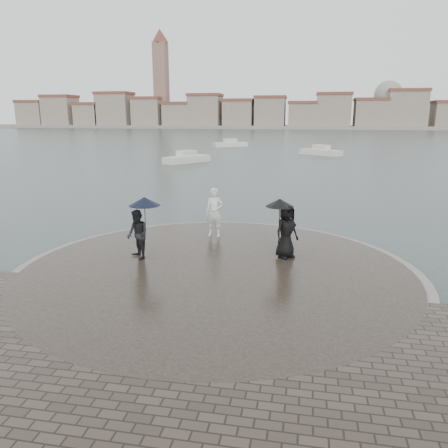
# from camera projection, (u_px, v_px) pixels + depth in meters

# --- Properties ---
(ground) EXTENTS (400.00, 400.00, 0.00)m
(ground) POSITION_uv_depth(u_px,v_px,m) (186.00, 333.00, 10.20)
(ground) COLOR #2B3835
(ground) RESTS_ON ground
(kerb_ring) EXTENTS (12.50, 12.50, 0.32)m
(kerb_ring) POSITION_uv_depth(u_px,v_px,m) (216.00, 274.00, 13.50)
(kerb_ring) COLOR gray
(kerb_ring) RESTS_ON ground
(quay_tip) EXTENTS (11.90, 11.90, 0.36)m
(quay_tip) POSITION_uv_depth(u_px,v_px,m) (216.00, 274.00, 13.49)
(quay_tip) COLOR #2D261E
(quay_tip) RESTS_ON ground
(statue) EXTENTS (0.69, 0.46, 1.89)m
(statue) POSITION_uv_depth(u_px,v_px,m) (214.00, 212.00, 16.83)
(statue) COLOR silver
(statue) RESTS_ON quay_tip
(visitor_left) EXTENTS (1.27, 1.12, 2.04)m
(visitor_left) POSITION_uv_depth(u_px,v_px,m) (139.00, 225.00, 14.15)
(visitor_left) COLOR black
(visitor_left) RESTS_ON quay_tip
(visitor_right) EXTENTS (1.24, 1.09, 1.95)m
(visitor_right) POSITION_uv_depth(u_px,v_px,m) (285.00, 225.00, 14.27)
(visitor_right) COLOR black
(visitor_right) RESTS_ON quay_tip
(far_skyline) EXTENTS (260.00, 20.00, 37.00)m
(far_skyline) POSITION_uv_depth(u_px,v_px,m) (286.00, 114.00, 163.15)
(far_skyline) COLOR gray
(far_skyline) RESTS_ON ground
(boats) EXTENTS (40.51, 29.78, 1.50)m
(boats) POSITION_uv_depth(u_px,v_px,m) (310.00, 154.00, 53.51)
(boats) COLOR silver
(boats) RESTS_ON ground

